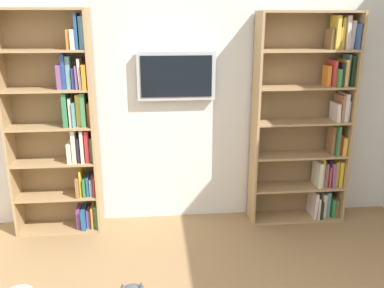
# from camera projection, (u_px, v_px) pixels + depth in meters

# --- Properties ---
(wall_back) EXTENTS (4.52, 0.06, 2.70)m
(wall_back) POSITION_uv_depth(u_px,v_px,m) (178.00, 85.00, 3.89)
(wall_back) COLOR silver
(wall_back) RESTS_ON ground
(bookshelf_left) EXTENTS (0.93, 0.28, 2.02)m
(bookshelf_left) POSITION_uv_depth(u_px,v_px,m) (312.00, 123.00, 3.95)
(bookshelf_left) COLOR tan
(bookshelf_left) RESTS_ON ground
(bookshelf_right) EXTENTS (0.78, 0.28, 2.04)m
(bookshelf_right) POSITION_uv_depth(u_px,v_px,m) (63.00, 126.00, 3.73)
(bookshelf_right) COLOR tan
(bookshelf_right) RESTS_ON ground
(wall_mounted_tv) EXTENTS (0.72, 0.07, 0.45)m
(wall_mounted_tv) POSITION_uv_depth(u_px,v_px,m) (176.00, 76.00, 3.78)
(wall_mounted_tv) COLOR #B7B7BC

